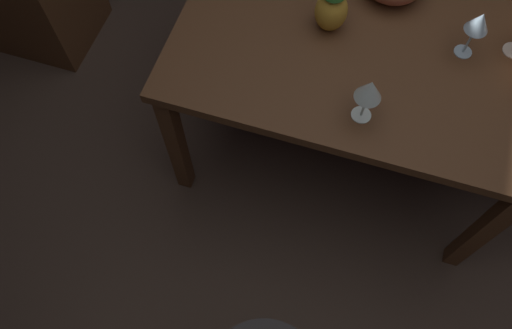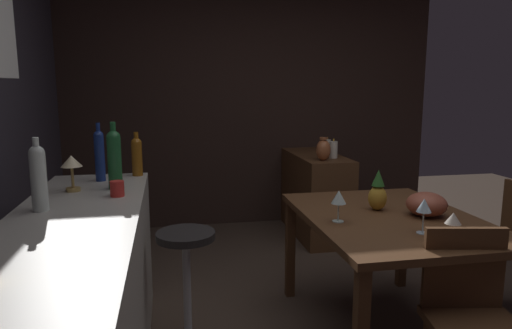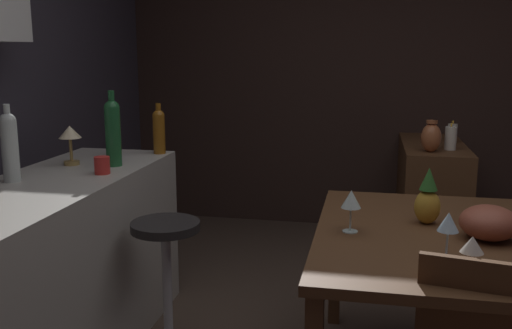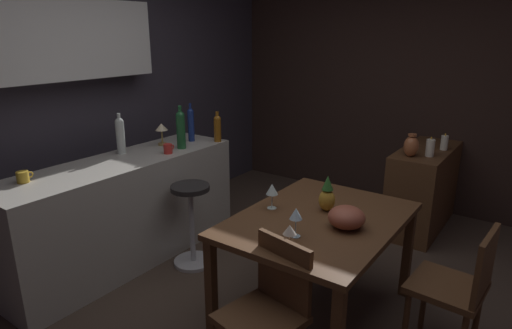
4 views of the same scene
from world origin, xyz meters
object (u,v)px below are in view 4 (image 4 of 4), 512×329
Objects in this scene: wine_bottle_cobalt at (191,123)px; wine_bottle_green at (181,128)px; fruit_bowl at (347,217)px; wine_bottle_amber at (217,127)px; wine_glass_right at (272,190)px; chair_near_window at (269,308)px; counter_lamp at (162,129)px; chair_by_doorway at (458,287)px; cup_red at (168,149)px; pillar_candle_short at (444,143)px; wine_glass_center at (290,231)px; pillar_candle_tall at (430,148)px; dining_table at (319,229)px; cup_mustard at (23,177)px; pineapple_centerpiece at (327,196)px; vase_copper at (411,146)px; wine_glass_left at (296,215)px; wine_bottle_clear at (120,134)px; sideboard_cabinet at (423,188)px; bar_stool at (192,223)px.

wine_bottle_green is at bearing -155.17° from wine_bottle_cobalt.
wine_bottle_amber is (0.74, 1.67, 0.23)m from fruit_bowl.
chair_near_window is at bearing -147.59° from wine_glass_right.
counter_lamp is (0.34, 2.00, 0.24)m from fruit_bowl.
cup_red reaches higher than chair_by_doorway.
pillar_candle_short is (2.00, -0.11, 0.08)m from fruit_bowl.
wine_glass_right reaches higher than wine_glass_center.
wine_glass_right is 1.18× the size of wine_glass_center.
wine_glass_center is 2.15m from pillar_candle_tall.
pillar_candle_short is (1.96, -0.32, 0.23)m from dining_table.
pillar_candle_short is (1.39, -2.00, -0.18)m from wine_bottle_cobalt.
cup_mustard is at bearing 104.91° from wine_glass_center.
wine_glass_center is at bearing -172.41° from pineapple_centerpiece.
dining_table is at bearing 175.29° from vase_copper.
cup_mustard is (-1.69, 0.34, -0.10)m from wine_bottle_amber.
wine_glass_right is 1.49m from wine_bottle_cobalt.
chair_by_doorway is 5.25× the size of pillar_candle_short.
wine_bottle_green is (0.22, 2.43, 0.59)m from chair_by_doorway.
pineapple_centerpiece reaches higher than dining_table.
wine_glass_left is at bearing -128.25° from wine_glass_right.
wine_bottle_green reaches higher than cup_red.
wine_bottle_clear is at bearing 73.28° from chair_near_window.
pineapple_centerpiece reaches higher than chair_by_doorway.
vase_copper is (1.41, -1.66, -0.02)m from cup_red.
wine_glass_left is 0.89× the size of counter_lamp.
pillar_candle_tall is (1.51, -0.28, 0.05)m from pineapple_centerpiece.
wine_bottle_clear is at bearing 134.55° from sideboard_cabinet.
cup_red is at bearing 85.36° from dining_table.
cup_red is (0.03, 2.40, 0.45)m from chair_by_doorway.
vase_copper is at bearing 155.66° from pillar_candle_short.
bar_stool is at bearing -138.09° from wine_bottle_cobalt.
cup_mustard is 0.57× the size of counter_lamp.
wine_glass_right is (-0.15, 1.21, 0.39)m from chair_by_doorway.
bar_stool is 1.00m from wine_bottle_amber.
chair_near_window is at bearing 178.35° from vase_copper.
chair_by_doorway is at bearing -95.17° from wine_bottle_green.
sideboard_cabinet is 1.84m from pineapple_centerpiece.
wine_glass_left is 1.71m from wine_bottle_green.
pineapple_centerpiece is at bearing -89.64° from cup_red.
bar_stool is (-1.90, 1.37, -0.03)m from sideboard_cabinet.
bar_stool is at bearing 87.85° from fruit_bowl.
counter_lamp is (0.35, 1.45, 0.17)m from wine_glass_right.
wine_glass_center is at bearing -75.09° from cup_mustard.
wine_glass_center reaches higher than fruit_bowl.
wine_glass_right is at bearing -87.91° from wine_bottle_clear.
vase_copper is (2.22, -0.06, 0.45)m from chair_near_window.
wine_bottle_cobalt is (0.47, 2.55, 0.58)m from chair_by_doorway.
sideboard_cabinet is 5.20× the size of vase_copper.
counter_lamp is (0.41, -0.07, -0.02)m from wine_bottle_clear.
wine_glass_right is 1.36m from wine_bottle_amber.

